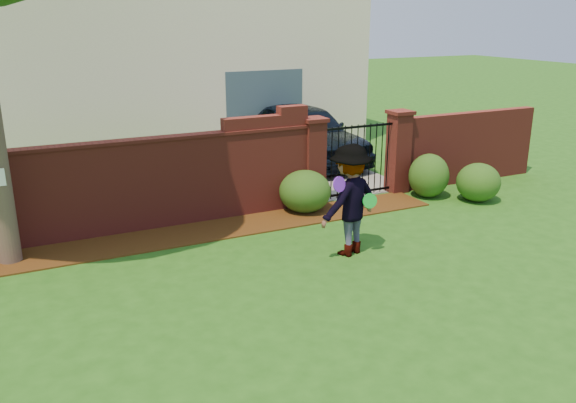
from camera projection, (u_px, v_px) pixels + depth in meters
name	position (u px, v px, depth m)	size (l,w,h in m)	color
ground	(296.00, 304.00, 8.47)	(80.00, 80.00, 0.01)	#215314
mulch_bed	(169.00, 237.00, 10.93)	(11.10, 1.08, 0.03)	#391E0A
brick_wall	(99.00, 188.00, 10.78)	(8.70, 0.31, 2.16)	maroon
brick_wall_return	(466.00, 147.00, 14.39)	(4.00, 0.25, 1.70)	maroon
pillar_left	(313.00, 161.00, 12.61)	(0.50, 0.50, 1.88)	maroon
pillar_right	(398.00, 151.00, 13.52)	(0.50, 0.50, 1.88)	maroon
iron_gate	(357.00, 160.00, 13.10)	(1.78, 0.03, 1.60)	black
driveway	(280.00, 160.00, 16.78)	(3.20, 8.00, 0.01)	gray
house	(151.00, 40.00, 18.22)	(12.40, 6.40, 6.30)	#F4E8CC
car	(310.00, 135.00, 16.16)	(1.89, 4.69, 1.60)	black
shrub_left	(305.00, 191.00, 12.26)	(1.07, 1.07, 0.88)	#1B4815
shrub_middle	(429.00, 176.00, 13.26)	(0.89, 0.89, 0.98)	#1B4815
shrub_right	(478.00, 182.00, 12.99)	(0.95, 0.95, 0.84)	#1B4815
man	(351.00, 201.00, 9.94)	(1.23, 0.71, 1.91)	gray
frisbee_purple	(339.00, 184.00, 9.56)	(0.26, 0.26, 0.02)	#7321D3
frisbee_green	(370.00, 201.00, 9.85)	(0.25, 0.25, 0.02)	green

